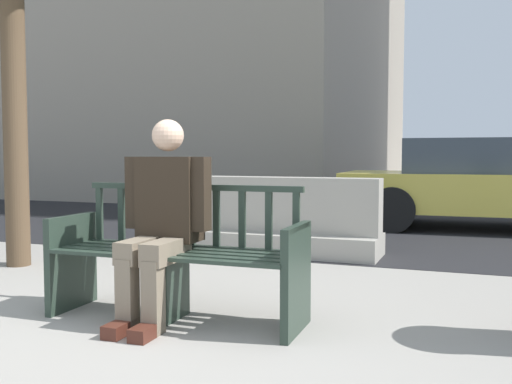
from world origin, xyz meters
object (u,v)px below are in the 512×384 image
seated_person (163,215)px  jersey_barrier_centre (288,223)px  street_bench (177,259)px  car_taxi_near (484,183)px

seated_person → jersey_barrier_centre: (0.02, 2.68, -0.35)m
jersey_barrier_centre → street_bench: bearing=-88.8°
seated_person → car_taxi_near: bearing=70.3°
jersey_barrier_centre → seated_person: bearing=-90.4°
street_bench → jersey_barrier_centre: street_bench is taller
car_taxi_near → street_bench: bearing=-109.2°
seated_person → car_taxi_near: (2.06, 5.76, -0.03)m
car_taxi_near → seated_person: bearing=-109.7°
seated_person → car_taxi_near: size_ratio=0.31×
seated_person → car_taxi_near: 6.12m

